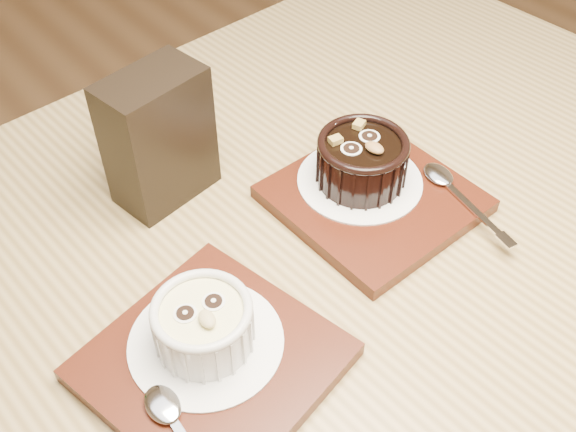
% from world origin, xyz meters
% --- Properties ---
extents(table, '(1.24, 0.87, 0.75)m').
position_xyz_m(table, '(-0.18, -0.14, 0.66)').
color(table, olive).
rests_on(table, ground).
extents(tray_left, '(0.21, 0.21, 0.01)m').
position_xyz_m(tray_left, '(-0.27, -0.18, 0.76)').
color(tray_left, '#48190C').
rests_on(tray_left, table).
extents(doily_left, '(0.13, 0.13, 0.00)m').
position_xyz_m(doily_left, '(-0.27, -0.16, 0.77)').
color(doily_left, white).
rests_on(doily_left, tray_left).
extents(ramekin_white, '(0.08, 0.08, 0.05)m').
position_xyz_m(ramekin_white, '(-0.27, -0.16, 0.79)').
color(ramekin_white, silver).
rests_on(ramekin_white, doily_left).
extents(tray_right, '(0.18, 0.18, 0.01)m').
position_xyz_m(tray_right, '(-0.04, -0.12, 0.76)').
color(tray_right, '#48190C').
rests_on(tray_right, table).
extents(doily_right, '(0.13, 0.13, 0.00)m').
position_xyz_m(doily_right, '(-0.03, -0.10, 0.77)').
color(doily_right, white).
rests_on(doily_right, tray_right).
extents(ramekin_dark, '(0.09, 0.09, 0.06)m').
position_xyz_m(ramekin_dark, '(-0.03, -0.10, 0.80)').
color(ramekin_dark, black).
rests_on(ramekin_dark, doily_right).
extents(spoon_right, '(0.05, 0.14, 0.01)m').
position_xyz_m(spoon_right, '(0.03, -0.18, 0.77)').
color(spoon_right, silver).
rests_on(spoon_right, tray_right).
extents(condiment_stand, '(0.11, 0.08, 0.14)m').
position_xyz_m(condiment_stand, '(-0.19, 0.03, 0.82)').
color(condiment_stand, black).
rests_on(condiment_stand, table).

